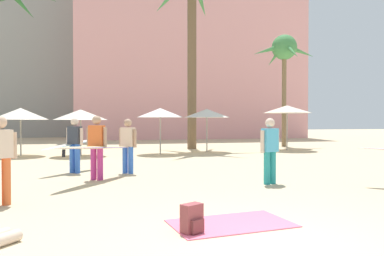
# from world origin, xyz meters

# --- Properties ---
(ground) EXTENTS (120.00, 120.00, 0.00)m
(ground) POSITION_xyz_m (0.00, 0.00, 0.00)
(ground) COLOR #C6B28C
(hotel_pink) EXTENTS (21.25, 11.96, 16.08)m
(hotel_pink) POSITION_xyz_m (6.42, 33.68, 8.04)
(hotel_pink) COLOR pink
(hotel_pink) RESTS_ON ground
(palm_tree_far_left) EXTENTS (4.33, 4.08, 7.00)m
(palm_tree_far_left) POSITION_xyz_m (9.12, 17.24, 5.87)
(palm_tree_far_left) COLOR brown
(palm_tree_far_left) RESTS_ON ground
(cafe_umbrella_0) EXTENTS (2.60, 2.60, 2.45)m
(cafe_umbrella_0) POSITION_xyz_m (7.85, 14.42, 2.25)
(cafe_umbrella_0) COLOR gray
(cafe_umbrella_0) RESTS_ON ground
(cafe_umbrella_1) EXTENTS (2.44, 2.44, 2.20)m
(cafe_umbrella_1) POSITION_xyz_m (-5.60, 14.10, 1.93)
(cafe_umbrella_1) COLOR gray
(cafe_umbrella_1) RESTS_ON ground
(cafe_umbrella_2) EXTENTS (2.23, 2.23, 2.22)m
(cafe_umbrella_2) POSITION_xyz_m (0.73, 13.63, 2.00)
(cafe_umbrella_2) COLOR gray
(cafe_umbrella_2) RESTS_ON ground
(cafe_umbrella_3) EXTENTS (2.36, 2.36, 2.22)m
(cafe_umbrella_3) POSITION_xyz_m (3.25, 14.28, 2.00)
(cafe_umbrella_3) COLOR gray
(cafe_umbrella_3) RESTS_ON ground
(cafe_umbrella_4) EXTENTS (2.44, 2.44, 2.13)m
(cafe_umbrella_4) POSITION_xyz_m (-2.96, 13.56, 1.89)
(cafe_umbrella_4) COLOR gray
(cafe_umbrella_4) RESTS_ON ground
(beach_towel) EXTENTS (1.96, 1.32, 0.01)m
(beach_towel) POSITION_xyz_m (-0.11, 1.14, 0.01)
(beach_towel) COLOR #EF6684
(beach_towel) RESTS_ON ground
(backpack) EXTENTS (0.35, 0.33, 0.42)m
(backpack) POSITION_xyz_m (-0.81, 0.80, 0.20)
(backpack) COLOR brown
(backpack) RESTS_ON ground
(person_mid_right) EXTENTS (1.98, 2.29, 1.70)m
(person_mid_right) POSITION_xyz_m (-2.84, 7.82, 0.92)
(person_mid_right) COLOR blue
(person_mid_right) RESTS_ON ground
(person_mid_left) EXTENTS (2.12, 2.82, 1.74)m
(person_mid_left) POSITION_xyz_m (-2.18, 5.99, 0.93)
(person_mid_left) COLOR #B7337F
(person_mid_left) RESTS_ON ground
(person_far_left) EXTENTS (0.56, 0.40, 1.69)m
(person_far_left) POSITION_xyz_m (-3.91, 3.36, 0.93)
(person_far_left) COLOR orange
(person_far_left) RESTS_ON ground
(person_near_right) EXTENTS (0.54, 0.44, 1.66)m
(person_near_right) POSITION_xyz_m (-1.27, 7.24, 0.91)
(person_near_right) COLOR blue
(person_near_right) RESTS_ON ground
(person_far_right) EXTENTS (0.60, 0.33, 1.67)m
(person_far_right) POSITION_xyz_m (2.10, 4.43, 0.91)
(person_far_right) COLOR teal
(person_far_right) RESTS_ON ground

